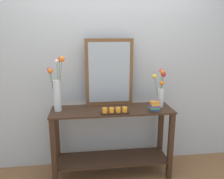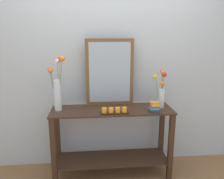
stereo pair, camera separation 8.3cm
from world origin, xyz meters
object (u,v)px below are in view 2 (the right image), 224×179
object	(u,v)px
candle_tray	(114,111)
console_table	(112,136)
vase_right	(161,89)
book_stack	(155,107)
tall_vase_left	(57,87)
mirror_leaning	(110,73)

from	to	relation	value
candle_tray	console_table	bearing A→B (deg)	94.72
vase_right	candle_tray	distance (m)	0.63
console_table	vase_right	size ratio (longest dim) A/B	3.10
console_table	book_stack	distance (m)	0.62
vase_right	book_stack	world-z (taller)	vase_right
tall_vase_left	vase_right	size ratio (longest dim) A/B	1.36
mirror_leaning	tall_vase_left	world-z (taller)	mirror_leaning
console_table	mirror_leaning	world-z (taller)	mirror_leaning
mirror_leaning	book_stack	size ratio (longest dim) A/B	6.17
tall_vase_left	vase_right	xyz separation A→B (m)	(1.21, -0.01, -0.05)
tall_vase_left	candle_tray	size ratio (longest dim) A/B	1.96
console_table	candle_tray	xyz separation A→B (m)	(0.01, -0.15, 0.36)
mirror_leaning	book_stack	world-z (taller)	mirror_leaning
console_table	book_stack	size ratio (longest dim) A/B	10.86
book_stack	console_table	bearing A→B (deg)	164.11
candle_tray	book_stack	xyz separation A→B (m)	(0.46, 0.01, 0.03)
book_stack	tall_vase_left	bearing A→B (deg)	171.32
console_table	tall_vase_left	world-z (taller)	tall_vase_left
vase_right	book_stack	bearing A→B (deg)	-127.07
mirror_leaning	candle_tray	xyz separation A→B (m)	(0.02, -0.33, -0.37)
vase_right	candle_tray	size ratio (longest dim) A/B	1.44
mirror_leaning	tall_vase_left	distance (m)	0.64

